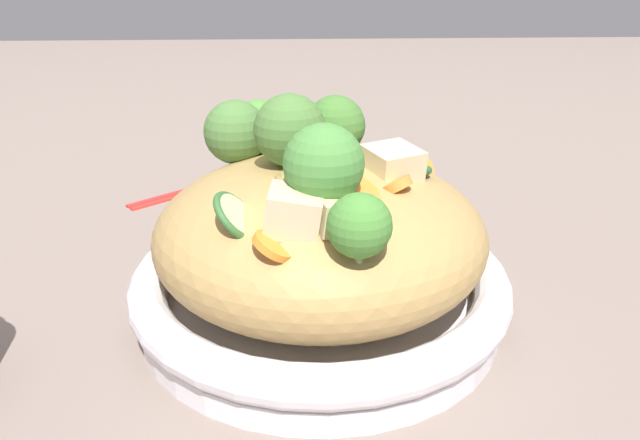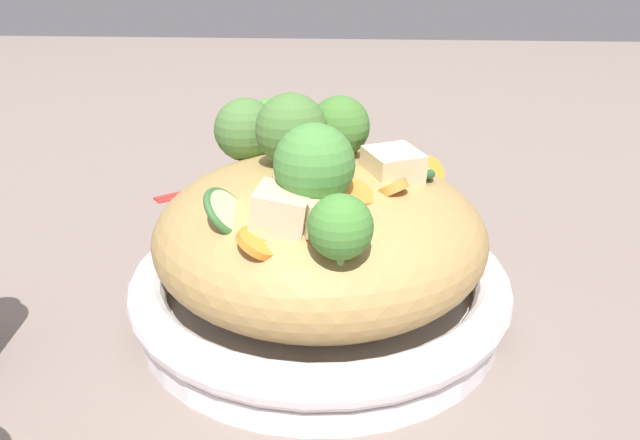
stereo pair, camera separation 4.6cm
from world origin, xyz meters
TOP-DOWN VIEW (x-y plane):
  - ground_plane at (0.00, 0.00)m, footprint 3.00×3.00m
  - serving_bowl at (0.00, 0.00)m, footprint 0.28×0.28m
  - noodle_heap at (-0.00, 0.00)m, footprint 0.24×0.24m
  - broccoli_florets at (0.02, -0.02)m, footprint 0.14×0.23m
  - carrot_coins at (-0.02, 0.01)m, footprint 0.14×0.18m
  - zucchini_slices at (-0.02, 0.01)m, footprint 0.16×0.13m
  - chicken_chunks at (-0.01, 0.04)m, footprint 0.11×0.11m
  - chopsticks_pair at (0.12, -0.29)m, footprint 0.17×0.15m

SIDE VIEW (x-z plane):
  - ground_plane at x=0.00m, z-range 0.00..0.00m
  - chopsticks_pair at x=0.12m, z-range 0.00..0.01m
  - serving_bowl at x=0.00m, z-range 0.00..0.05m
  - noodle_heap at x=0.00m, z-range 0.02..0.13m
  - zucchini_slices at x=-0.02m, z-range 0.10..0.13m
  - carrot_coins at x=-0.02m, z-range 0.09..0.14m
  - chicken_chunks at x=-0.01m, z-range 0.10..0.14m
  - broccoli_florets at x=0.02m, z-range 0.09..0.18m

